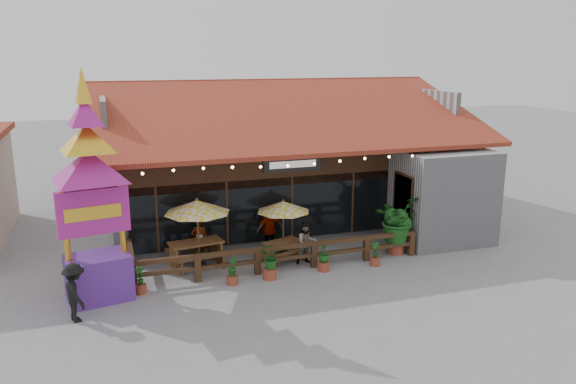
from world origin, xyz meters
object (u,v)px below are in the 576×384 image
object	(u,v)px
umbrella_left	(197,207)
tropical_plant	(397,220)
thai_sign_tower	(90,172)
picnic_table_right	(282,247)
umbrella_right	(283,207)
picnic_table_left	(196,249)
pedestrian	(75,293)

from	to	relation	value
umbrella_left	tropical_plant	size ratio (longest dim) A/B	1.11
umbrella_left	tropical_plant	world-z (taller)	umbrella_left
thai_sign_tower	tropical_plant	xyz separation A→B (m)	(10.38, 0.72, -2.62)
umbrella_left	picnic_table_right	distance (m)	3.37
umbrella_left	tropical_plant	distance (m)	7.22
umbrella_right	picnic_table_left	xyz separation A→B (m)	(-3.20, -0.09, -1.23)
umbrella_right	pedestrian	bearing A→B (deg)	-155.30
thai_sign_tower	tropical_plant	world-z (taller)	thai_sign_tower
umbrella_left	picnic_table_left	size ratio (longest dim) A/B	1.20
picnic_table_left	tropical_plant	world-z (taller)	tropical_plant
umbrella_right	picnic_table_left	distance (m)	3.43
thai_sign_tower	umbrella_right	bearing A→B (deg)	16.46
picnic_table_right	tropical_plant	xyz separation A→B (m)	(4.18, -0.71, 0.80)
umbrella_left	thai_sign_tower	bearing A→B (deg)	-151.89
picnic_table_right	tropical_plant	world-z (taller)	tropical_plant
umbrella_right	tropical_plant	world-z (taller)	tropical_plant
picnic_table_right	tropical_plant	distance (m)	4.31
picnic_table_right	pedestrian	distance (m)	7.36
pedestrian	umbrella_right	bearing A→B (deg)	-84.92
umbrella_left	picnic_table_right	world-z (taller)	umbrella_left
picnic_table_right	picnic_table_left	bearing A→B (deg)	173.12
picnic_table_left	thai_sign_tower	bearing A→B (deg)	-150.63
picnic_table_left	pedestrian	bearing A→B (deg)	-140.56
picnic_table_right	tropical_plant	size ratio (longest dim) A/B	0.79
umbrella_right	picnic_table_right	xyz separation A→B (m)	(-0.20, -0.45, -1.36)
tropical_plant	umbrella_right	bearing A→B (deg)	163.67
umbrella_right	picnic_table_right	world-z (taller)	umbrella_right
thai_sign_tower	picnic_table_left	bearing A→B (deg)	29.37
umbrella_right	thai_sign_tower	distance (m)	6.98
pedestrian	picnic_table_right	bearing A→B (deg)	-87.48
umbrella_left	umbrella_right	world-z (taller)	umbrella_left
umbrella_right	pedestrian	xyz separation A→B (m)	(-7.01, -3.22, -0.99)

